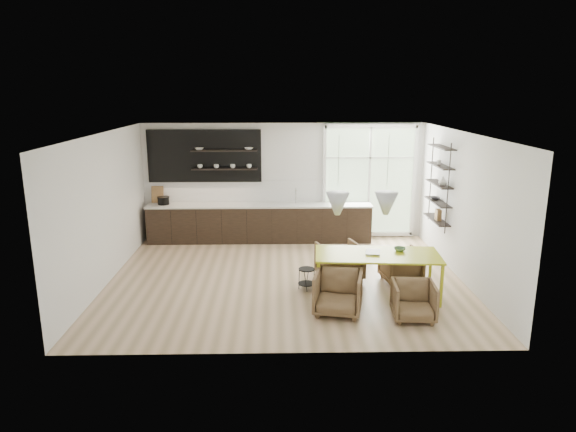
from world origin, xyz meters
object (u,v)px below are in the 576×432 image
Objects in this scene: dining_table at (377,257)px; armchair_back_right at (401,265)px; armchair_front_right at (414,301)px; armchair_back_left at (339,261)px; wire_stool at (307,276)px; armchair_front_left at (338,292)px.

dining_table reaches higher than armchair_back_right.
armchair_back_left is at bearing 122.58° from armchair_front_right.
wire_stool is (-1.26, 0.35, -0.49)m from dining_table.
armchair_back_left is at bearing -16.41° from armchair_back_right.
armchair_back_left is 1.61m from armchair_front_left.
armchair_back_right is 1.05× the size of armchair_front_right.
armchair_front_right is at bearing 0.17° from armchair_front_left.
wire_stool is at bearing 126.41° from armchair_front_left.
wire_stool is (-1.88, -0.37, -0.07)m from armchair_back_right.
dining_table is at bearing 54.68° from armchair_front_left.
armchair_front_left is at bearing -66.15° from wire_stool.
dining_table is at bearing 118.12° from armchair_front_right.
wire_stool is at bearing 21.32° from armchair_back_left.
armchair_front_left is 1.16× the size of armchair_front_right.
armchair_front_right is (0.43, -0.98, -0.44)m from dining_table.
wire_stool is at bearing 168.76° from dining_table.
dining_table is 3.31× the size of armchair_front_right.
dining_table reaches higher than armchair_front_left.
armchair_back_left is at bearing 127.14° from dining_table.
armchair_back_left reaches higher than armchair_front_left.
armchair_front_right is (1.22, -0.27, -0.05)m from armchair_front_left.
armchair_back_right is at bearing 87.95° from armchair_front_right.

